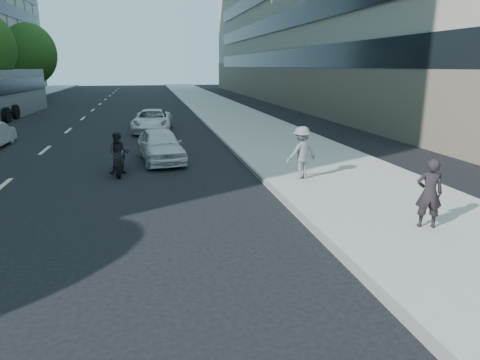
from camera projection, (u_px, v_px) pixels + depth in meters
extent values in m
plane|color=black|center=(287.00, 298.00, 6.78)|extent=(160.00, 160.00, 0.00)
cube|color=gray|center=(248.00, 124.00, 26.46)|extent=(5.00, 120.00, 0.15)
cylinder|color=#382616|center=(34.00, 88.00, 45.24)|extent=(0.30, 0.30, 2.62)
ellipsoid|color=#184412|center=(30.00, 54.00, 44.34)|extent=(5.40, 5.40, 6.21)
imported|color=slate|center=(302.00, 153.00, 13.23)|extent=(1.18, 0.86, 1.63)
imported|color=black|center=(429.00, 193.00, 9.20)|extent=(0.65, 0.55, 1.53)
imported|color=silver|center=(161.00, 145.00, 16.35)|extent=(1.95, 3.88, 1.27)
imported|color=silver|center=(152.00, 121.00, 23.79)|extent=(2.40, 4.57, 1.23)
cylinder|color=black|center=(119.00, 168.00, 13.99)|extent=(0.16, 0.65, 0.64)
cylinder|color=black|center=(121.00, 160.00, 15.31)|extent=(0.16, 0.65, 0.64)
cube|color=black|center=(119.00, 157.00, 14.59)|extent=(0.32, 1.21, 0.35)
imported|color=black|center=(119.00, 153.00, 14.45)|extent=(0.72, 0.58, 1.42)
cube|color=slate|center=(5.00, 93.00, 31.23)|extent=(3.07, 12.11, 3.30)
cube|color=black|center=(23.00, 85.00, 31.35)|extent=(0.61, 11.49, 1.00)
cylinder|color=black|center=(7.00, 115.00, 27.53)|extent=(0.30, 1.01, 1.00)
cylinder|color=black|center=(16.00, 112.00, 29.42)|extent=(0.30, 1.01, 1.00)
cylinder|color=black|center=(4.00, 105.00, 34.58)|extent=(0.30, 1.01, 1.00)
cylinder|color=black|center=(37.00, 105.00, 35.09)|extent=(0.30, 1.01, 1.00)
cylinder|color=black|center=(9.00, 104.00, 36.00)|extent=(0.30, 1.01, 1.00)
cylinder|color=black|center=(41.00, 103.00, 36.50)|extent=(0.30, 1.01, 1.00)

